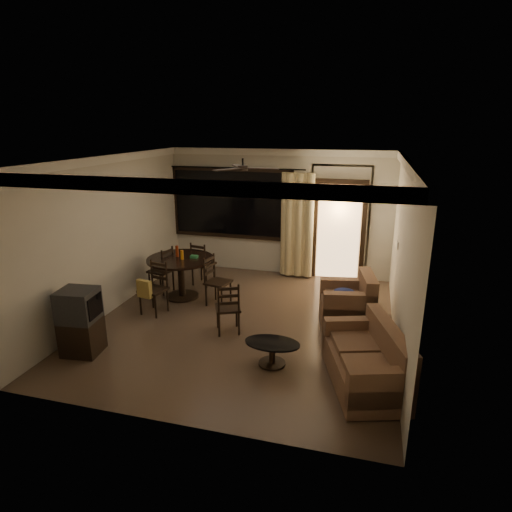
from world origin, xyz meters
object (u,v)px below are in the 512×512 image
(dining_chair_east, at_px, (218,290))
(coffee_table, at_px, (272,350))
(dining_chair_south, at_px, (154,297))
(tv_cabinet, at_px, (80,322))
(sofa, at_px, (369,362))
(dining_chair_west, at_px, (162,278))
(armchair, at_px, (350,303))
(dining_chair_north, at_px, (203,272))
(dining_table, at_px, (181,266))
(side_chair, at_px, (228,317))

(dining_chair_east, distance_m, coffee_table, 2.35)
(dining_chair_south, distance_m, tv_cabinet, 1.61)
(dining_chair_east, bearing_deg, sofa, -113.84)
(dining_chair_west, relative_size, dining_chair_south, 1.00)
(sofa, height_order, armchair, armchair)
(tv_cabinet, height_order, armchair, tv_cabinet)
(sofa, bearing_deg, tv_cabinet, 166.09)
(dining_chair_south, relative_size, dining_chair_north, 1.00)
(dining_chair_east, bearing_deg, armchair, -82.46)
(dining_chair_north, height_order, coffee_table, dining_chair_north)
(dining_chair_east, relative_size, sofa, 0.56)
(sofa, bearing_deg, dining_table, 132.05)
(dining_table, distance_m, dining_chair_south, 0.92)
(dining_chair_west, bearing_deg, dining_chair_east, 87.49)
(dining_chair_west, bearing_deg, dining_table, 83.71)
(tv_cabinet, bearing_deg, sofa, -2.94)
(tv_cabinet, relative_size, side_chair, 1.13)
(dining_chair_east, height_order, side_chair, dining_chair_east)
(dining_chair_west, bearing_deg, side_chair, 65.51)
(dining_chair_north, relative_size, sofa, 0.56)
(dining_table, height_order, sofa, dining_table)
(dining_chair_east, relative_size, dining_chair_north, 1.00)
(dining_chair_west, bearing_deg, sofa, 72.21)
(dining_chair_south, bearing_deg, dining_table, 89.91)
(dining_chair_east, height_order, sofa, dining_chair_east)
(dining_chair_north, distance_m, coffee_table, 3.49)
(coffee_table, bearing_deg, sofa, -6.55)
(dining_chair_west, height_order, dining_chair_east, same)
(armchair, relative_size, side_chair, 1.12)
(dining_chair_south, height_order, side_chair, dining_chair_south)
(tv_cabinet, bearing_deg, armchair, 22.04)
(dining_chair_east, xyz_separation_m, dining_chair_north, (-0.67, 0.93, 0.00))
(dining_chair_west, xyz_separation_m, dining_chair_south, (0.35, -1.00, 0.02))
(dining_chair_south, height_order, coffee_table, dining_chair_south)
(dining_chair_west, distance_m, dining_chair_south, 1.06)
(dining_table, bearing_deg, dining_chair_south, -101.32)
(dining_chair_south, height_order, tv_cabinet, tv_cabinet)
(coffee_table, height_order, side_chair, side_chair)
(dining_chair_east, xyz_separation_m, armchair, (2.47, -0.16, 0.08))
(dining_table, bearing_deg, sofa, -30.48)
(armchair, bearing_deg, dining_table, 164.01)
(dining_chair_north, xyz_separation_m, tv_cabinet, (-0.68, -3.17, 0.23))
(armchair, xyz_separation_m, coffee_table, (-0.99, -1.66, -0.13))
(coffee_table, bearing_deg, dining_table, 139.22)
(tv_cabinet, height_order, coffee_table, tv_cabinet)
(dining_table, relative_size, tv_cabinet, 1.29)
(tv_cabinet, bearing_deg, dining_chair_north, 71.45)
(dining_chair_east, distance_m, dining_chair_north, 1.15)
(dining_chair_east, distance_m, sofa, 3.43)
(dining_chair_west, distance_m, side_chair, 2.32)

